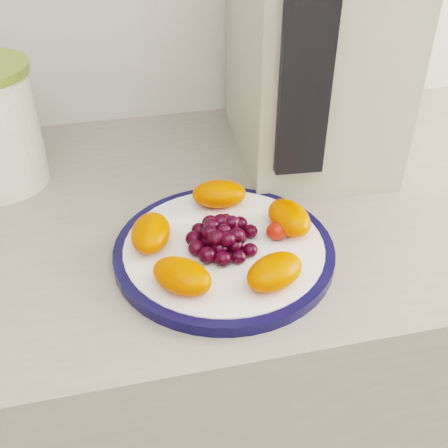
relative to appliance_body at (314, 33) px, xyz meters
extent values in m
cube|color=gray|center=(-0.22, -0.12, -0.64)|extent=(3.50, 0.60, 0.90)
cube|color=#896951|center=(-0.22, -0.12, -0.67)|extent=(3.48, 0.58, 0.84)
cylinder|color=#0A0A34|center=(-0.19, -0.25, -0.18)|extent=(0.28, 0.28, 0.01)
cylinder|color=white|center=(-0.19, -0.25, -0.18)|extent=(0.25, 0.25, 0.02)
cube|color=#AEAB95|center=(0.00, 0.00, 0.00)|extent=(0.24, 0.32, 0.38)
cube|color=black|center=(-0.07, -0.15, 0.01)|extent=(0.07, 0.03, 0.28)
ellipsoid|color=#F63D00|center=(-0.10, -0.23, -0.16)|extent=(0.06, 0.08, 0.04)
ellipsoid|color=#F63D00|center=(-0.18, -0.16, -0.16)|extent=(0.08, 0.06, 0.04)
ellipsoid|color=#F63D00|center=(-0.28, -0.23, -0.16)|extent=(0.06, 0.08, 0.04)
ellipsoid|color=#F63D00|center=(-0.26, -0.31, -0.16)|extent=(0.09, 0.09, 0.04)
ellipsoid|color=#F63D00|center=(-0.15, -0.33, -0.16)|extent=(0.09, 0.08, 0.04)
ellipsoid|color=black|center=(-0.19, -0.25, -0.16)|extent=(0.02, 0.02, 0.02)
ellipsoid|color=black|center=(-0.17, -0.25, -0.16)|extent=(0.02, 0.02, 0.02)
ellipsoid|color=black|center=(-0.18, -0.23, -0.16)|extent=(0.02, 0.02, 0.02)
ellipsoid|color=black|center=(-0.20, -0.23, -0.16)|extent=(0.02, 0.02, 0.02)
ellipsoid|color=black|center=(-0.21, -0.25, -0.16)|extent=(0.02, 0.02, 0.02)
ellipsoid|color=black|center=(-0.20, -0.27, -0.16)|extent=(0.02, 0.02, 0.02)
ellipsoid|color=black|center=(-0.18, -0.27, -0.16)|extent=(0.02, 0.02, 0.02)
ellipsoid|color=black|center=(-0.16, -0.24, -0.16)|extent=(0.02, 0.02, 0.02)
ellipsoid|color=black|center=(-0.17, -0.22, -0.16)|extent=(0.02, 0.02, 0.02)
ellipsoid|color=black|center=(-0.18, -0.21, -0.16)|extent=(0.02, 0.02, 0.02)
ellipsoid|color=black|center=(-0.20, -0.21, -0.16)|extent=(0.02, 0.02, 0.02)
ellipsoid|color=black|center=(-0.22, -0.22, -0.16)|extent=(0.02, 0.02, 0.02)
ellipsoid|color=black|center=(-0.23, -0.24, -0.16)|extent=(0.02, 0.02, 0.02)
ellipsoid|color=black|center=(-0.23, -0.26, -0.16)|extent=(0.02, 0.02, 0.02)
ellipsoid|color=black|center=(-0.22, -0.27, -0.16)|extent=(0.02, 0.02, 0.02)
ellipsoid|color=black|center=(-0.20, -0.28, -0.16)|extent=(0.02, 0.02, 0.02)
ellipsoid|color=black|center=(-0.18, -0.28, -0.16)|extent=(0.02, 0.02, 0.02)
ellipsoid|color=black|center=(-0.17, -0.27, -0.16)|extent=(0.02, 0.02, 0.02)
ellipsoid|color=black|center=(-0.19, -0.25, -0.15)|extent=(0.02, 0.02, 0.02)
ellipsoid|color=black|center=(-0.18, -0.24, -0.15)|extent=(0.02, 0.02, 0.02)
ellipsoid|color=black|center=(-0.19, -0.23, -0.15)|extent=(0.02, 0.02, 0.02)
ellipsoid|color=black|center=(-0.21, -0.24, -0.15)|extent=(0.02, 0.02, 0.02)
ellipsoid|color=black|center=(-0.21, -0.25, -0.15)|extent=(0.02, 0.02, 0.02)
ellipsoid|color=black|center=(-0.21, -0.26, -0.15)|extent=(0.02, 0.02, 0.02)
ellipsoid|color=black|center=(-0.19, -0.27, -0.15)|extent=(0.02, 0.02, 0.02)
ellipsoid|color=black|center=(-0.18, -0.26, -0.15)|extent=(0.02, 0.02, 0.02)
ellipsoid|color=red|center=(-0.12, -0.25, -0.16)|extent=(0.03, 0.03, 0.02)
ellipsoid|color=red|center=(-0.10, -0.24, -0.16)|extent=(0.04, 0.03, 0.02)
camera|label=1|loc=(-0.32, -0.78, 0.26)|focal=45.00mm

